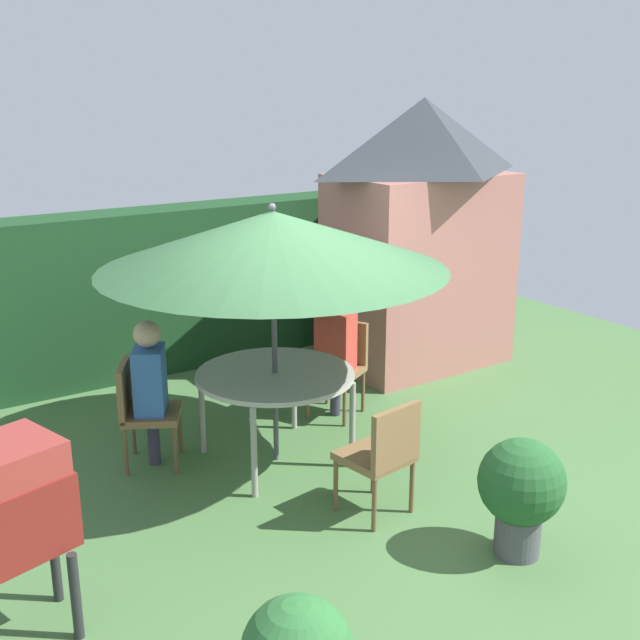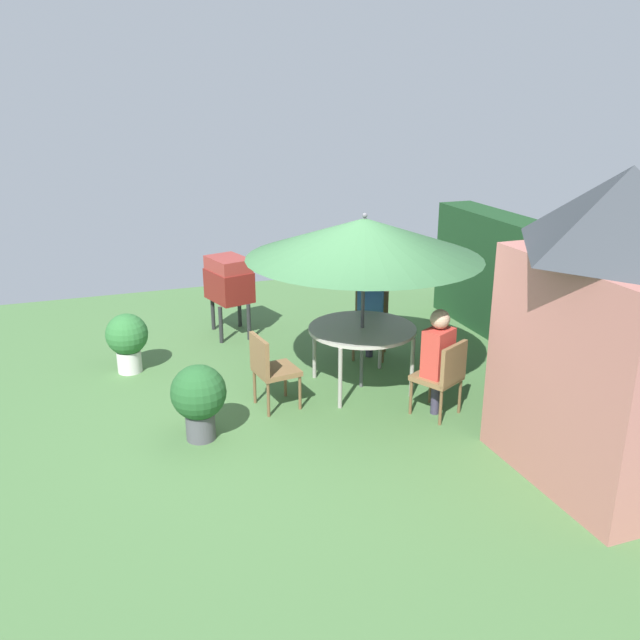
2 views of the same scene
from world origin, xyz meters
name	(u,v)px [view 1 (image 1 of 2)]	position (x,y,z in m)	size (l,w,h in m)	color
ground_plane	(361,487)	(0.00, 0.00, 0.00)	(11.00, 11.00, 0.00)	#47703D
hedge_backdrop	(178,287)	(0.00, 3.50, 0.90)	(5.83, 0.57, 1.80)	#193D1E
garden_shed	(420,232)	(2.29, 2.09, 1.50)	(2.02, 1.33, 2.95)	#B26B60
patio_table	(275,379)	(-0.32, 0.79, 0.73)	(1.32, 1.32, 0.79)	#B2ADA3
patio_umbrella	(273,241)	(-0.32, 0.79, 1.90)	(2.80, 2.80, 2.19)	#4C4C51
chair_near_shed	(340,361)	(0.71, 1.35, 0.52)	(0.63, 0.63, 0.90)	olive
chair_far_side	(141,406)	(-1.30, 1.33, 0.52)	(0.63, 0.63, 0.90)	olive
chair_toward_hedge	(383,452)	(-0.13, -0.44, 0.52)	(0.53, 0.53, 0.90)	olive
potted_plant_by_grill	(521,488)	(0.34, -1.34, 0.49)	(0.59, 0.59, 0.84)	#4C4C51
person_in_red	(336,338)	(0.64, 1.31, 0.78)	(0.37, 0.41, 1.26)	#CC3D33
person_in_blue	(150,376)	(-1.22, 1.29, 0.78)	(0.37, 0.41, 1.26)	#3866B2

